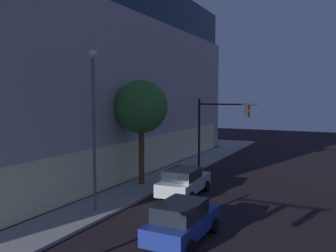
{
  "coord_description": "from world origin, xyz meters",
  "views": [
    {
      "loc": [
        -7.67,
        -3.96,
        5.96
      ],
      "look_at": [
        9.59,
        4.48,
        4.44
      ],
      "focal_mm": 38.3,
      "sensor_mm": 36.0,
      "label": 1
    }
  ],
  "objects_px": {
    "sidewalk_tree": "(141,107)",
    "street_lamp_sidewalk": "(94,111)",
    "car_blue": "(183,220)",
    "car_silver": "(184,182)",
    "traffic_light_far_corner": "(217,122)"
  },
  "relations": [
    {
      "from": "traffic_light_far_corner",
      "to": "street_lamp_sidewalk",
      "type": "bearing_deg",
      "value": 170.52
    },
    {
      "from": "sidewalk_tree",
      "to": "car_silver",
      "type": "xyz_separation_m",
      "value": [
        -0.96,
        -3.54,
        -4.46
      ]
    },
    {
      "from": "sidewalk_tree",
      "to": "street_lamp_sidewalk",
      "type": "bearing_deg",
      "value": -172.89
    },
    {
      "from": "traffic_light_far_corner",
      "to": "car_blue",
      "type": "xyz_separation_m",
      "value": [
        -14.44,
        -3.31,
        -3.17
      ]
    },
    {
      "from": "sidewalk_tree",
      "to": "car_blue",
      "type": "xyz_separation_m",
      "value": [
        -7.33,
        -6.26,
        -4.46
      ]
    },
    {
      "from": "traffic_light_far_corner",
      "to": "street_lamp_sidewalk",
      "type": "height_order",
      "value": "street_lamp_sidewalk"
    },
    {
      "from": "traffic_light_far_corner",
      "to": "car_blue",
      "type": "relative_size",
      "value": 1.3
    },
    {
      "from": "car_blue",
      "to": "car_silver",
      "type": "relative_size",
      "value": 0.94
    },
    {
      "from": "car_blue",
      "to": "car_silver",
      "type": "xyz_separation_m",
      "value": [
        6.37,
        2.72,
        0.0
      ]
    },
    {
      "from": "street_lamp_sidewalk",
      "to": "car_blue",
      "type": "height_order",
      "value": "street_lamp_sidewalk"
    },
    {
      "from": "car_blue",
      "to": "car_silver",
      "type": "distance_m",
      "value": 6.93
    },
    {
      "from": "sidewalk_tree",
      "to": "car_blue",
      "type": "bearing_deg",
      "value": -139.51
    },
    {
      "from": "street_lamp_sidewalk",
      "to": "traffic_light_far_corner",
      "type": "bearing_deg",
      "value": -9.48
    },
    {
      "from": "street_lamp_sidewalk",
      "to": "car_silver",
      "type": "relative_size",
      "value": 1.74
    },
    {
      "from": "street_lamp_sidewalk",
      "to": "car_silver",
      "type": "height_order",
      "value": "street_lamp_sidewalk"
    }
  ]
}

